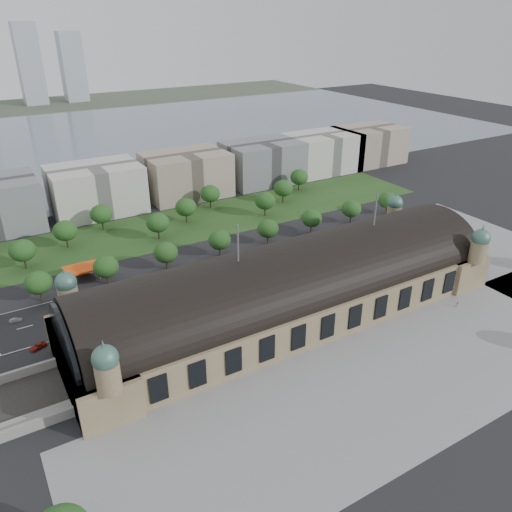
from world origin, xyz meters
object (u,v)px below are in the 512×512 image
traffic_car_5 (339,237)px  parked_car_3 (113,329)px  traffic_car_2 (100,313)px  bus_east (293,264)px  parked_car_6 (140,316)px  petrol_station (84,268)px  parked_car_4 (123,322)px  traffic_car_6 (382,231)px  parked_car_0 (118,321)px  parked_car_1 (38,346)px  parked_car_2 (83,337)px  traffic_car_1 (16,320)px  parked_car_5 (166,307)px  bus_west (191,294)px  bus_mid (238,280)px  pedestrian_0 (457,305)px

traffic_car_5 → parked_car_3: size_ratio=1.01×
traffic_car_2 → bus_east: (77.25, -5.20, 1.17)m
parked_car_6 → petrol_station: bearing=170.5°
parked_car_3 → parked_car_4: bearing=84.8°
traffic_car_5 → traffic_car_6: bearing=-107.6°
traffic_car_5 → parked_car_0: size_ratio=1.02×
parked_car_1 → parked_car_2: parked_car_2 is taller
traffic_car_2 → traffic_car_6: 133.86m
traffic_car_1 → traffic_car_5: 137.28m
parked_car_4 → parked_car_5: (15.77, 1.38, 0.05)m
bus_west → bus_mid: bus_west is taller
traffic_car_2 → traffic_car_6: (133.82, 3.32, 0.05)m
traffic_car_1 → parked_car_1: bearing=-160.6°
parked_car_1 → parked_car_2: 13.34m
traffic_car_5 → parked_car_5: (-90.95, -16.22, -0.01)m
petrol_station → bus_mid: size_ratio=1.28×
parked_car_1 → parked_car_4: bearing=69.6°
traffic_car_1 → pedestrian_0: (135.13, -69.71, 0.31)m
parked_car_2 → parked_car_0: bearing=86.0°
petrol_station → traffic_car_2: bearing=-94.9°
parked_car_6 → bus_mid: bus_mid is taller
parked_car_6 → bus_west: bearing=77.2°
bus_mid → parked_car_6: bearing=90.0°
parked_car_1 → traffic_car_1: bearing=171.2°
traffic_car_6 → bus_east: (-56.57, -8.52, 1.12)m
parked_car_1 → bus_west: bus_west is taller
traffic_car_6 → parked_car_6: size_ratio=1.13×
traffic_car_1 → traffic_car_6: size_ratio=0.77×
traffic_car_1 → parked_car_3: bearing=-122.1°
traffic_car_1 → parked_car_0: size_ratio=0.92×
traffic_car_6 → bus_east: bus_east is taller
petrol_station → parked_car_1: petrol_station is taller
petrol_station → parked_car_5: 44.25m
parked_car_6 → pedestrian_0: 110.52m
parked_car_6 → bus_west: size_ratio=0.35×
parked_car_6 → pedestrian_0: size_ratio=2.37×
parked_car_1 → parked_car_4: parked_car_1 is taller
parked_car_3 → parked_car_0: bearing=106.4°
parked_car_0 → petrol_station: bearing=148.6°
bus_west → traffic_car_1: bearing=74.6°
petrol_station → parked_car_2: 45.31m
parked_car_3 → parked_car_6: parked_car_3 is taller
traffic_car_1 → bus_east: bearing=-90.6°
parked_car_0 → parked_car_1: size_ratio=0.82×
parked_car_2 → bus_west: bus_west is taller
petrol_station → traffic_car_5: (109.12, -24.07, -2.22)m
parked_car_4 → bus_west: bearing=65.0°
traffic_car_5 → parked_car_2: size_ratio=0.82×
bus_west → bus_mid: 19.56m
parked_car_1 → parked_car_4: size_ratio=1.30×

